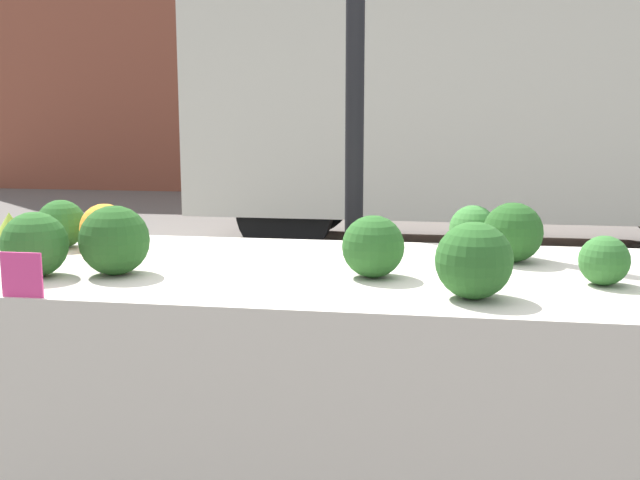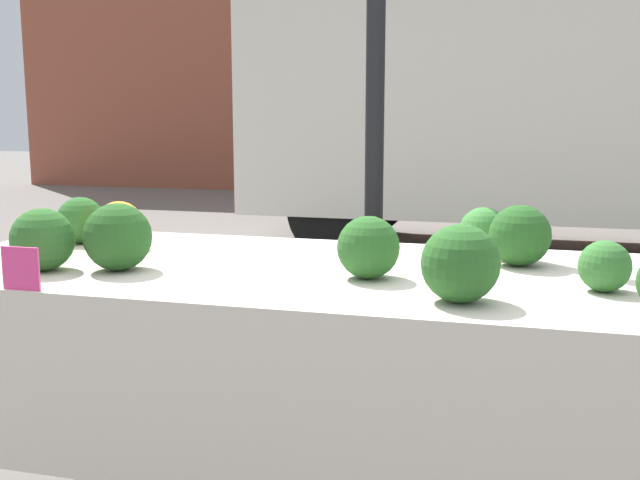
% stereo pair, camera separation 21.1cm
% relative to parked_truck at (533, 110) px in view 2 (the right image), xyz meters
% --- Properties ---
extents(tent_pole, '(0.07, 0.07, 2.43)m').
position_rel_parked_truck_xyz_m(tent_pole, '(-0.60, -4.29, -0.07)').
color(tent_pole, black).
rests_on(tent_pole, ground_plane).
extents(parked_truck, '(5.39, 1.86, 2.37)m').
position_rel_parked_truck_xyz_m(parked_truck, '(0.00, 0.00, 0.00)').
color(parked_truck, silver).
rests_on(parked_truck, ground_plane).
extents(market_table, '(2.33, 0.94, 0.82)m').
position_rel_parked_truck_xyz_m(market_table, '(-0.61, -5.10, -0.56)').
color(market_table, beige).
rests_on(market_table, ground_plane).
extents(orange_cauliflower, '(0.15, 0.15, 0.15)m').
position_rel_parked_truck_xyz_m(orange_cauliflower, '(-1.32, -4.91, -0.39)').
color(orange_cauliflower, orange).
rests_on(orange_cauliflower, market_table).
extents(romanesco_head, '(0.14, 0.14, 0.11)m').
position_rel_parked_truck_xyz_m(romanesco_head, '(-1.68, -4.85, -0.41)').
color(romanesco_head, '#93B238').
rests_on(romanesco_head, market_table).
extents(broccoli_head_0, '(0.16, 0.16, 0.16)m').
position_rel_parked_truck_xyz_m(broccoli_head_0, '(-1.49, -4.85, -0.39)').
color(broccoli_head_0, '#285B23').
rests_on(broccoli_head_0, market_table).
extents(broccoli_head_1, '(0.13, 0.13, 0.13)m').
position_rel_parked_truck_xyz_m(broccoli_head_1, '(0.14, -5.13, -0.40)').
color(broccoli_head_1, '#336B2D').
rests_on(broccoli_head_1, market_table).
extents(broccoli_head_2, '(0.17, 0.17, 0.17)m').
position_rel_parked_truck_xyz_m(broccoli_head_2, '(-0.45, -5.14, -0.38)').
color(broccoli_head_2, '#285B23').
rests_on(broccoli_head_2, market_table).
extents(broccoli_head_3, '(0.15, 0.15, 0.15)m').
position_rel_parked_truck_xyz_m(broccoli_head_3, '(-0.17, -4.71, -0.39)').
color(broccoli_head_3, '#387533').
rests_on(broccoli_head_3, market_table).
extents(broccoli_head_5, '(0.18, 0.18, 0.18)m').
position_rel_parked_truck_xyz_m(broccoli_head_5, '(-0.19, -5.33, -0.38)').
color(broccoli_head_5, '#285B23').
rests_on(broccoli_head_5, market_table).
extents(broccoli_head_6, '(0.19, 0.19, 0.19)m').
position_rel_parked_truck_xyz_m(broccoli_head_6, '(-1.14, -5.22, -0.37)').
color(broccoli_head_6, '#23511E').
rests_on(broccoli_head_6, market_table).
extents(broccoli_head_7, '(0.18, 0.18, 0.18)m').
position_rel_parked_truck_xyz_m(broccoli_head_7, '(-1.34, -5.28, -0.38)').
color(broccoli_head_7, '#285B23').
rests_on(broccoli_head_7, market_table).
extents(broccoli_head_8, '(0.18, 0.18, 0.18)m').
position_rel_parked_truck_xyz_m(broccoli_head_8, '(-0.06, -4.86, -0.38)').
color(broccoli_head_8, '#23511E').
rests_on(broccoli_head_8, market_table).
extents(price_sign, '(0.10, 0.01, 0.11)m').
position_rel_parked_truck_xyz_m(price_sign, '(-1.25, -5.49, -0.41)').
color(price_sign, '#E53D84').
rests_on(price_sign, market_table).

